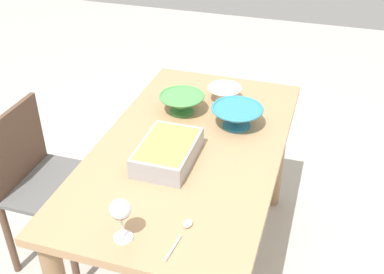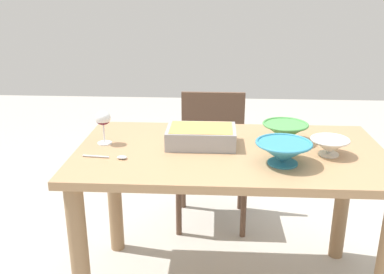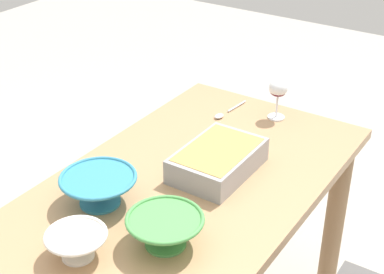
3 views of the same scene
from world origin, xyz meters
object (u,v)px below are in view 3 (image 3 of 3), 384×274
mixing_bowl (77,243)px  serving_spoon (224,113)px  small_bowl (165,229)px  dining_table (182,220)px  wine_glass (278,91)px  casserole_dish (218,159)px  serving_bowl (99,188)px

mixing_bowl → serving_spoon: size_ratio=0.84×
small_bowl → dining_table: bearing=-154.5°
wine_glass → small_bowl: wine_glass is taller
casserole_dish → mixing_bowl: size_ratio=1.88×
dining_table → small_bowl: (0.26, 0.13, 0.19)m
casserole_dish → small_bowl: bearing=10.3°
dining_table → serving_spoon: (-0.51, -0.14, 0.15)m
serving_spoon → mixing_bowl: bearing=5.9°
dining_table → casserole_dish: casserole_dish is taller
serving_spoon → dining_table: bearing=15.3°
mixing_bowl → serving_bowl: (-0.22, -0.11, 0.01)m
dining_table → wine_glass: size_ratio=8.74×
mixing_bowl → small_bowl: small_bowl is taller
dining_table → serving_bowl: bearing=-35.8°
casserole_dish → serving_spoon: size_ratio=1.59×
wine_glass → serving_spoon: 0.23m
dining_table → mixing_bowl: mixing_bowl is taller
casserole_dish → small_bowl: small_bowl is taller
dining_table → mixing_bowl: bearing=-5.6°
casserole_dish → serving_bowl: 0.41m
wine_glass → serving_bowl: wine_glass is taller
casserole_dish → wine_glass: bearing=-178.9°
dining_table → mixing_bowl: size_ratio=8.28×
casserole_dish → mixing_bowl: bearing=-9.5°
wine_glass → serving_bowl: (0.81, -0.20, -0.06)m
wine_glass → serving_spoon: (0.09, -0.18, -0.11)m
casserole_dish → serving_spoon: 0.42m
small_bowl → serving_spoon: (-0.77, -0.27, -0.04)m
casserole_dish → small_bowl: 0.41m
small_bowl → serving_bowl: size_ratio=0.92×
serving_bowl → serving_spoon: bearing=178.7°
mixing_bowl → serving_bowl: size_ratio=0.72×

